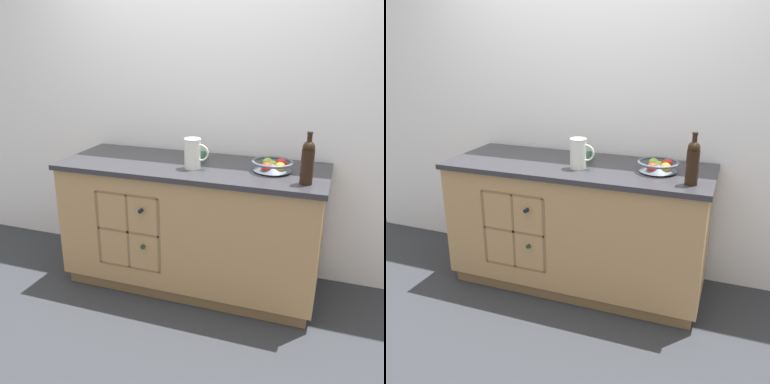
# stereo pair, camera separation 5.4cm
# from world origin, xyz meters

# --- Properties ---
(ground_plane) EXTENTS (14.00, 14.00, 0.00)m
(ground_plane) POSITION_xyz_m (0.00, 0.00, 0.00)
(ground_plane) COLOR #2D3035
(back_wall) EXTENTS (4.40, 0.06, 2.55)m
(back_wall) POSITION_xyz_m (0.00, 0.40, 1.27)
(back_wall) COLOR white
(back_wall) RESTS_ON ground_plane
(kitchen_island) EXTENTS (1.84, 0.72, 0.92)m
(kitchen_island) POSITION_xyz_m (-0.00, -0.00, 0.47)
(kitchen_island) COLOR brown
(kitchen_island) RESTS_ON ground_plane
(fruit_bowl) EXTENTS (0.27, 0.27, 0.08)m
(fruit_bowl) POSITION_xyz_m (0.55, 0.01, 0.97)
(fruit_bowl) COLOR #4C5666
(fruit_bowl) RESTS_ON kitchen_island
(white_pitcher) EXTENTS (0.17, 0.11, 0.20)m
(white_pitcher) POSITION_xyz_m (0.04, -0.09, 1.03)
(white_pitcher) COLOR silver
(white_pitcher) RESTS_ON kitchen_island
(ceramic_mug) EXTENTS (0.12, 0.08, 0.08)m
(ceramic_mug) POSITION_xyz_m (0.02, 0.11, 0.96)
(ceramic_mug) COLOR #4C7A56
(ceramic_mug) RESTS_ON kitchen_island
(standing_wine_bottle) EXTENTS (0.08, 0.08, 0.31)m
(standing_wine_bottle) POSITION_xyz_m (0.78, -0.18, 1.06)
(standing_wine_bottle) COLOR black
(standing_wine_bottle) RESTS_ON kitchen_island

